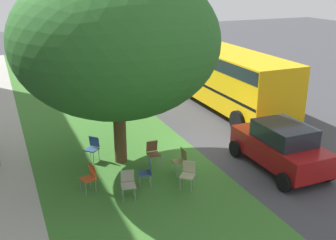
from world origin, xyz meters
TOP-DOWN VIEW (x-y plane):
  - ground at (0.00, 0.00)m, footprint 80.00×80.00m
  - grass_verge at (0.00, 3.20)m, footprint 48.00×6.00m
  - street_tree at (0.30, 3.16)m, footprint 6.83×6.83m
  - chair_0 at (-1.76, 2.92)m, footprint 0.50×0.51m
  - chair_1 at (-2.39, 1.79)m, footprint 0.59×0.59m
  - chair_2 at (-0.45, 2.21)m, footprint 0.43×0.43m
  - chair_3 at (0.78, 4.06)m, footprint 0.59×0.59m
  - chair_4 at (-1.41, 4.67)m, footprint 0.51×0.52m
  - chair_5 at (-1.41, 1.58)m, footprint 0.43×0.43m
  - chair_6 at (-2.25, 3.71)m, footprint 0.50×0.49m
  - parked_car at (-2.39, -1.71)m, footprint 3.70×1.92m
  - school_bus at (5.09, -3.50)m, footprint 10.40×2.80m

SIDE VIEW (x-z plane):
  - ground at x=0.00m, z-range 0.00..0.00m
  - grass_verge at x=0.00m, z-range 0.00..0.01m
  - chair_0 at x=-1.76m, z-range 0.08..0.96m
  - chair_1 at x=-2.39m, z-range 0.08..0.96m
  - chair_2 at x=-0.45m, z-range 0.08..0.96m
  - chair_3 at x=0.78m, z-range 0.08..0.96m
  - chair_4 at x=-1.41m, z-range 0.08..0.96m
  - chair_5 at x=-1.41m, z-range 0.08..0.96m
  - chair_6 at x=-2.25m, z-range 0.08..0.96m
  - parked_car at x=-2.39m, z-range 0.01..1.66m
  - school_bus at x=5.09m, z-range 0.32..3.20m
  - street_tree at x=0.30m, z-range 0.88..7.71m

